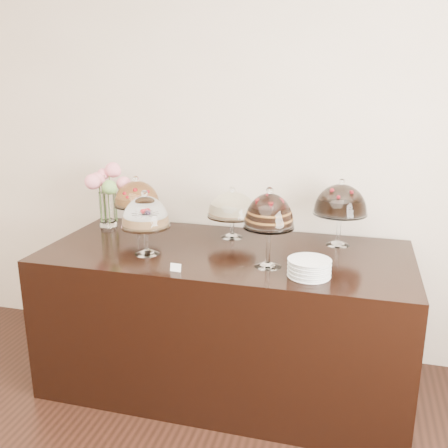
% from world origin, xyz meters
% --- Properties ---
extents(wall_back, '(5.00, 0.04, 3.00)m').
position_xyz_m(wall_back, '(0.00, 3.00, 1.50)').
color(wall_back, beige).
rests_on(wall_back, ground).
extents(display_counter, '(2.20, 1.00, 0.90)m').
position_xyz_m(display_counter, '(0.24, 2.45, 0.45)').
color(display_counter, black).
rests_on(display_counter, ground).
extents(cake_stand_sugar_sponge, '(0.29, 0.29, 0.39)m').
position_xyz_m(cake_stand_sugar_sponge, '(-0.20, 2.26, 1.14)').
color(cake_stand_sugar_sponge, white).
rests_on(cake_stand_sugar_sponge, display_counter).
extents(cake_stand_choco_layer, '(0.28, 0.28, 0.45)m').
position_xyz_m(cake_stand_choco_layer, '(0.53, 2.25, 1.20)').
color(cake_stand_choco_layer, white).
rests_on(cake_stand_choco_layer, display_counter).
extents(cake_stand_cheesecake, '(0.33, 0.33, 0.34)m').
position_xyz_m(cake_stand_cheesecake, '(0.21, 2.72, 1.11)').
color(cake_stand_cheesecake, white).
rests_on(cake_stand_cheesecake, display_counter).
extents(cake_stand_dark_choco, '(0.33, 0.33, 0.42)m').
position_xyz_m(cake_stand_dark_choco, '(0.89, 2.74, 1.18)').
color(cake_stand_dark_choco, white).
rests_on(cake_stand_dark_choco, display_counter).
extents(cake_stand_fruit_tart, '(0.31, 0.31, 0.38)m').
position_xyz_m(cake_stand_fruit_tart, '(-0.46, 2.70, 1.14)').
color(cake_stand_fruit_tart, white).
rests_on(cake_stand_fruit_tart, display_counter).
extents(flower_vase, '(0.30, 0.28, 0.44)m').
position_xyz_m(flower_vase, '(-0.69, 2.73, 1.17)').
color(flower_vase, white).
rests_on(flower_vase, display_counter).
extents(plate_stack, '(0.22, 0.22, 0.09)m').
position_xyz_m(plate_stack, '(0.77, 2.16, 0.95)').
color(plate_stack, white).
rests_on(plate_stack, display_counter).
extents(price_card_left, '(0.06, 0.02, 0.04)m').
position_xyz_m(price_card_left, '(0.06, 2.04, 0.92)').
color(price_card_left, white).
rests_on(price_card_left, display_counter).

